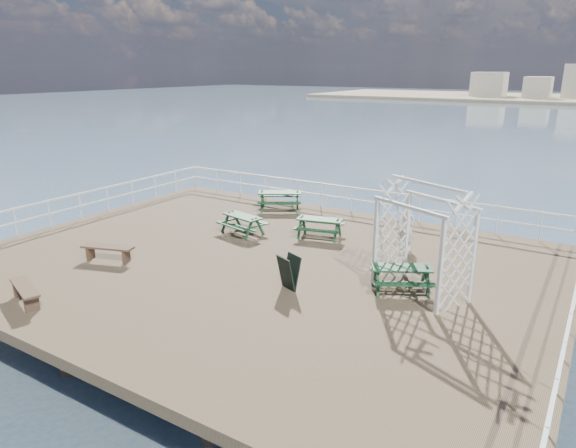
# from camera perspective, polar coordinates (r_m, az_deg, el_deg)

# --- Properties ---
(ground) EXTENTS (18.00, 14.00, 0.30)m
(ground) POSITION_cam_1_polar(r_m,az_deg,el_deg) (16.59, -3.24, -4.52)
(ground) COLOR brown
(ground) RESTS_ON ground
(railing) EXTENTS (17.77, 13.76, 1.10)m
(railing) POSITION_cam_1_polar(r_m,az_deg,el_deg) (18.34, 1.15, 1.00)
(railing) COLOR silver
(railing) RESTS_ON ground
(picnic_table_a) EXTENTS (2.34, 2.21, 0.89)m
(picnic_table_a) POSITION_cam_1_polar(r_m,az_deg,el_deg) (22.22, -0.92, 3.05)
(picnic_table_a) COLOR #163D1D
(picnic_table_a) RESTS_ON ground
(picnic_table_b) EXTENTS (1.88, 1.64, 0.79)m
(picnic_table_b) POSITION_cam_1_polar(r_m,az_deg,el_deg) (18.64, 3.53, 0.04)
(picnic_table_b) COLOR #163D1D
(picnic_table_b) RESTS_ON ground
(picnic_table_c) EXTENTS (2.04, 1.92, 0.79)m
(picnic_table_c) POSITION_cam_1_polar(r_m,az_deg,el_deg) (14.52, 12.50, -5.36)
(picnic_table_c) COLOR #163D1D
(picnic_table_c) RESTS_ON ground
(picnic_table_d) EXTENTS (1.84, 1.61, 0.78)m
(picnic_table_d) POSITION_cam_1_polar(r_m,az_deg,el_deg) (19.10, -5.09, 0.41)
(picnic_table_d) COLOR #163D1D
(picnic_table_d) RESTS_ON ground
(flat_bench_near) EXTENTS (1.75, 0.93, 0.49)m
(flat_bench_near) POSITION_cam_1_polar(r_m,az_deg,el_deg) (17.33, -19.40, -2.73)
(flat_bench_near) COLOR brown
(flat_bench_near) RESTS_ON ground
(flat_bench_far) EXTENTS (1.69, 0.92, 0.47)m
(flat_bench_far) POSITION_cam_1_polar(r_m,az_deg,el_deg) (15.14, -27.19, -6.59)
(flat_bench_far) COLOR brown
(flat_bench_far) RESTS_ON ground
(trellis_arbor) EXTENTS (2.81, 2.22, 3.10)m
(trellis_arbor) POSITION_cam_1_polar(r_m,az_deg,el_deg) (14.17, 14.70, -2.32)
(trellis_arbor) COLOR silver
(trellis_arbor) RESTS_ON ground
(sandwich_board) EXTENTS (0.73, 0.65, 0.99)m
(sandwich_board) POSITION_cam_1_polar(r_m,az_deg,el_deg) (14.27, 0.10, -5.44)
(sandwich_board) COLOR black
(sandwich_board) RESTS_ON ground
(person) EXTENTS (0.60, 0.42, 1.56)m
(person) POSITION_cam_1_polar(r_m,az_deg,el_deg) (17.67, 13.06, -0.39)
(person) COLOR silver
(person) RESTS_ON ground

